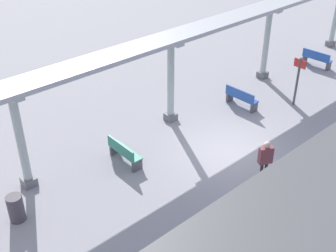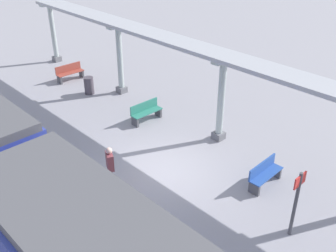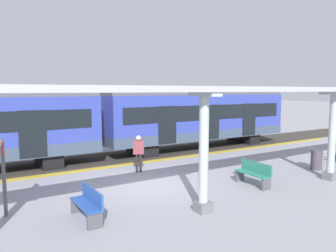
{
  "view_description": "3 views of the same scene",
  "coord_description": "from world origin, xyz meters",
  "px_view_note": "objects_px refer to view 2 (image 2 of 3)",
  "views": [
    {
      "loc": [
        -8.43,
        10.75,
        9.35
      ],
      "look_at": [
        0.56,
        2.58,
        1.94
      ],
      "focal_mm": 47.4,
      "sensor_mm": 36.0,
      "label": 1
    },
    {
      "loc": [
        -8.01,
        -8.55,
        8.53
      ],
      "look_at": [
        0.85,
        0.56,
        1.32
      ],
      "focal_mm": 42.47,
      "sensor_mm": 36.0,
      "label": 2
    },
    {
      "loc": [
        10.32,
        -5.64,
        3.52
      ],
      "look_at": [
        -1.07,
        1.51,
        2.02
      ],
      "focal_mm": 34.39,
      "sensor_mm": 36.0,
      "label": 3
    }
  ],
  "objects_px": {
    "canopy_pillar_fifth": "(53,33)",
    "trash_bin": "(89,86)",
    "bench_near_end": "(70,72)",
    "bench_extra_slot": "(146,112)",
    "platform_info_sign": "(296,198)",
    "canopy_pillar_third": "(221,100)",
    "passenger_waiting_near_edge": "(110,163)",
    "bench_mid_platform": "(264,173)",
    "canopy_pillar_fourth": "(120,60)"
  },
  "relations": [
    {
      "from": "canopy_pillar_fifth",
      "to": "bench_mid_platform",
      "type": "relative_size",
      "value": 2.3
    },
    {
      "from": "bench_mid_platform",
      "to": "passenger_waiting_near_edge",
      "type": "relative_size",
      "value": 0.95
    },
    {
      "from": "bench_extra_slot",
      "to": "canopy_pillar_fifth",
      "type": "bearing_deg",
      "value": 83.39
    },
    {
      "from": "canopy_pillar_fourth",
      "to": "platform_info_sign",
      "type": "xyz_separation_m",
      "value": [
        -2.66,
        -11.26,
        -0.43
      ]
    },
    {
      "from": "canopy_pillar_fifth",
      "to": "passenger_waiting_near_edge",
      "type": "relative_size",
      "value": 2.18
    },
    {
      "from": "canopy_pillar_fourth",
      "to": "bench_mid_platform",
      "type": "height_order",
      "value": "canopy_pillar_fourth"
    },
    {
      "from": "passenger_waiting_near_edge",
      "to": "bench_mid_platform",
      "type": "bearing_deg",
      "value": -42.14
    },
    {
      "from": "canopy_pillar_fourth",
      "to": "canopy_pillar_fifth",
      "type": "distance_m",
      "value": 6.34
    },
    {
      "from": "bench_mid_platform",
      "to": "bench_extra_slot",
      "type": "bearing_deg",
      "value": 88.84
    },
    {
      "from": "passenger_waiting_near_edge",
      "to": "canopy_pillar_third",
      "type": "bearing_deg",
      "value": -5.53
    },
    {
      "from": "bench_near_end",
      "to": "passenger_waiting_near_edge",
      "type": "bearing_deg",
      "value": -114.1
    },
    {
      "from": "bench_near_end",
      "to": "bench_extra_slot",
      "type": "xyz_separation_m",
      "value": [
        -0.09,
        -6.35,
        0.0
      ]
    },
    {
      "from": "canopy_pillar_fourth",
      "to": "platform_info_sign",
      "type": "height_order",
      "value": "canopy_pillar_fourth"
    },
    {
      "from": "canopy_pillar_third",
      "to": "passenger_waiting_near_edge",
      "type": "xyz_separation_m",
      "value": [
        -5.09,
        0.49,
        -0.76
      ]
    },
    {
      "from": "bench_near_end",
      "to": "trash_bin",
      "type": "xyz_separation_m",
      "value": [
        -0.25,
        -2.22,
        -0.01
      ]
    },
    {
      "from": "passenger_waiting_near_edge",
      "to": "canopy_pillar_fifth",
      "type": "bearing_deg",
      "value": 67.39
    },
    {
      "from": "canopy_pillar_fifth",
      "to": "canopy_pillar_third",
      "type": "bearing_deg",
      "value": -90.0
    },
    {
      "from": "canopy_pillar_fifth",
      "to": "trash_bin",
      "type": "xyz_separation_m",
      "value": [
        -1.26,
        -5.31,
        -1.32
      ]
    },
    {
      "from": "canopy_pillar_third",
      "to": "platform_info_sign",
      "type": "bearing_deg",
      "value": -118.54
    },
    {
      "from": "canopy_pillar_third",
      "to": "trash_bin",
      "type": "bearing_deg",
      "value": 99.7
    },
    {
      "from": "canopy_pillar_third",
      "to": "platform_info_sign",
      "type": "relative_size",
      "value": 1.58
    },
    {
      "from": "bench_near_end",
      "to": "trash_bin",
      "type": "distance_m",
      "value": 2.23
    },
    {
      "from": "bench_near_end",
      "to": "passenger_waiting_near_edge",
      "type": "relative_size",
      "value": 0.95
    },
    {
      "from": "bench_mid_platform",
      "to": "platform_info_sign",
      "type": "bearing_deg",
      "value": -127.26
    },
    {
      "from": "trash_bin",
      "to": "bench_mid_platform",
      "type": "bearing_deg",
      "value": -89.78
    },
    {
      "from": "bench_extra_slot",
      "to": "platform_info_sign",
      "type": "bearing_deg",
      "value": -100.89
    },
    {
      "from": "canopy_pillar_fifth",
      "to": "passenger_waiting_near_edge",
      "type": "distance_m",
      "value": 13.25
    },
    {
      "from": "bench_near_end",
      "to": "passenger_waiting_near_edge",
      "type": "distance_m",
      "value": 10.0
    },
    {
      "from": "bench_extra_slot",
      "to": "trash_bin",
      "type": "xyz_separation_m",
      "value": [
        -0.17,
        4.14,
        -0.01
      ]
    },
    {
      "from": "passenger_waiting_near_edge",
      "to": "bench_extra_slot",
      "type": "bearing_deg",
      "value": 34.69
    },
    {
      "from": "canopy_pillar_third",
      "to": "canopy_pillar_fourth",
      "type": "distance_m",
      "value": 6.37
    },
    {
      "from": "bench_extra_slot",
      "to": "canopy_pillar_fourth",
      "type": "bearing_deg",
      "value": 70.6
    },
    {
      "from": "bench_near_end",
      "to": "bench_extra_slot",
      "type": "relative_size",
      "value": 1.0
    },
    {
      "from": "platform_info_sign",
      "to": "bench_mid_platform",
      "type": "bearing_deg",
      "value": 52.74
    },
    {
      "from": "bench_near_end",
      "to": "canopy_pillar_fifth",
      "type": "bearing_deg",
      "value": 71.97
    },
    {
      "from": "trash_bin",
      "to": "canopy_pillar_fourth",
      "type": "bearing_deg",
      "value": -39.04
    },
    {
      "from": "canopy_pillar_fifth",
      "to": "bench_near_end",
      "type": "xyz_separation_m",
      "value": [
        -1.01,
        -3.1,
        -1.32
      ]
    },
    {
      "from": "canopy_pillar_third",
      "to": "bench_mid_platform",
      "type": "height_order",
      "value": "canopy_pillar_third"
    },
    {
      "from": "bench_mid_platform",
      "to": "platform_info_sign",
      "type": "height_order",
      "value": "platform_info_sign"
    },
    {
      "from": "canopy_pillar_fourth",
      "to": "platform_info_sign",
      "type": "distance_m",
      "value": 11.58
    },
    {
      "from": "canopy_pillar_fourth",
      "to": "canopy_pillar_fifth",
      "type": "bearing_deg",
      "value": 90.0
    },
    {
      "from": "bench_mid_platform",
      "to": "platform_info_sign",
      "type": "relative_size",
      "value": 0.69
    },
    {
      "from": "canopy_pillar_fifth",
      "to": "bench_extra_slot",
      "type": "height_order",
      "value": "canopy_pillar_fifth"
    },
    {
      "from": "canopy_pillar_fourth",
      "to": "bench_mid_platform",
      "type": "xyz_separation_m",
      "value": [
        -1.22,
        -9.37,
        -1.32
      ]
    },
    {
      "from": "canopy_pillar_fourth",
      "to": "trash_bin",
      "type": "relative_size",
      "value": 3.96
    },
    {
      "from": "canopy_pillar_third",
      "to": "canopy_pillar_fifth",
      "type": "height_order",
      "value": "same"
    },
    {
      "from": "bench_extra_slot",
      "to": "platform_info_sign",
      "type": "xyz_separation_m",
      "value": [
        -1.57,
        -8.15,
        0.89
      ]
    },
    {
      "from": "canopy_pillar_third",
      "to": "passenger_waiting_near_edge",
      "type": "distance_m",
      "value": 5.17
    },
    {
      "from": "passenger_waiting_near_edge",
      "to": "bench_near_end",
      "type": "bearing_deg",
      "value": 65.9
    },
    {
      "from": "platform_info_sign",
      "to": "canopy_pillar_fifth",
      "type": "bearing_deg",
      "value": 81.39
    }
  ]
}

